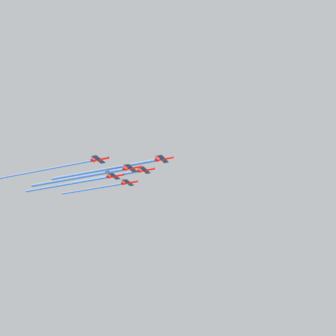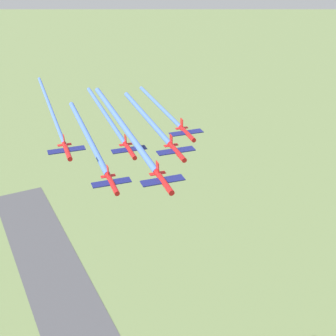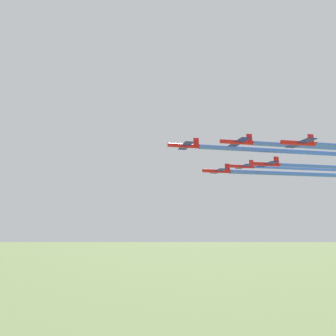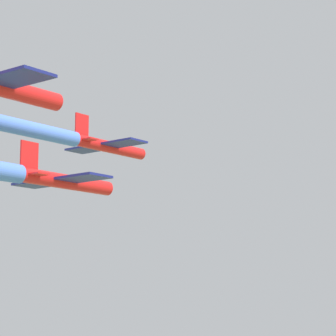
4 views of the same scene
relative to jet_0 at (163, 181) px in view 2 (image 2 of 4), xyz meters
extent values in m
cylinder|color=red|center=(0.28, 0.17, -0.04)|extent=(7.51, 5.17, 1.00)
cube|color=navy|center=(-0.19, -0.11, -0.04)|extent=(5.89, 7.67, 0.16)
cube|color=red|center=(-2.59, -1.60, 1.21)|extent=(1.31, 0.88, 2.01)
cube|color=red|center=(-2.59, -1.60, -0.04)|extent=(2.39, 3.01, 0.11)
cylinder|color=red|center=(-12.85, -0.12, -0.35)|extent=(7.51, 5.17, 1.00)
cube|color=navy|center=(-13.32, -0.41, -0.35)|extent=(5.89, 7.67, 0.16)
cube|color=red|center=(-15.72, -1.90, 0.91)|extent=(1.31, 0.88, 2.01)
cube|color=red|center=(-15.72, -1.90, -0.35)|extent=(2.39, 3.01, 0.11)
cylinder|color=red|center=(-5.84, -11.45, -5.06)|extent=(7.51, 5.17, 1.00)
cube|color=navy|center=(-6.31, -11.73, -5.06)|extent=(5.89, 7.67, 0.16)
cube|color=red|center=(-8.71, -13.22, -3.80)|extent=(1.31, 0.88, 2.01)
cube|color=red|center=(-8.71, -13.22, -5.06)|extent=(2.39, 3.01, 0.11)
cylinder|color=red|center=(-25.98, -0.42, -1.84)|extent=(7.51, 5.17, 1.00)
cube|color=navy|center=(-26.45, -0.71, -1.84)|extent=(5.89, 7.67, 0.16)
cube|color=red|center=(-28.85, -2.19, -0.58)|extent=(1.31, 0.88, 2.01)
cube|color=red|center=(-28.85, -2.19, -1.84)|extent=(2.39, 3.01, 0.11)
cylinder|color=red|center=(-18.97, -11.74, -3.95)|extent=(7.51, 5.17, 1.00)
cube|color=navy|center=(-19.44, -12.03, -3.95)|extent=(5.89, 7.67, 0.16)
cube|color=red|center=(-21.84, -13.52, -2.70)|extent=(1.31, 0.88, 2.01)
cube|color=red|center=(-21.84, -13.52, -3.95)|extent=(2.39, 3.01, 0.11)
cylinder|color=red|center=(-11.96, -23.07, -2.03)|extent=(7.51, 5.17, 1.00)
cube|color=navy|center=(-12.43, -23.35, -2.03)|extent=(5.89, 7.67, 0.16)
cube|color=red|center=(-14.83, -24.84, -0.77)|extent=(1.31, 0.88, 2.01)
cube|color=red|center=(-14.83, -24.84, -2.03)|extent=(2.39, 3.01, 0.11)
cylinder|color=#4C72D8|center=(-24.92, -15.42, -0.04)|extent=(44.06, 27.91, 1.22)
cylinder|color=#4C72D8|center=(-30.96, -11.33, -0.35)|extent=(29.82, 19.03, 1.11)
cylinder|color=#4C72D8|center=(-28.50, -25.47, -5.06)|extent=(38.97, 24.76, 1.22)
cylinder|color=#4C72D8|center=(-42.99, -10.94, -1.84)|extent=(27.51, 17.50, 0.91)
cylinder|color=#4C72D8|center=(-40.47, -25.05, -3.95)|extent=(36.54, 23.13, 0.99)
cylinder|color=#4C72D8|center=(-37.52, -38.88, -2.03)|extent=(44.55, 27.99, 0.80)
camera|label=1|loc=(142.05, -100.40, -84.32)|focal=50.00mm
camera|label=2|loc=(69.02, 15.84, 38.57)|focal=50.00mm
camera|label=3|loc=(-18.61, 61.91, -17.88)|focal=28.00mm
camera|label=4|loc=(-16.94, -64.14, -13.36)|focal=85.00mm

